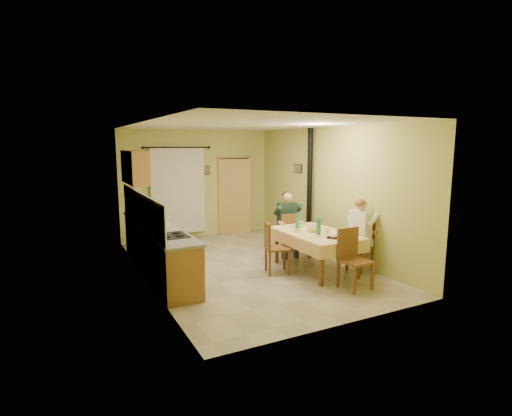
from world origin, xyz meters
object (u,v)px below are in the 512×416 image
dining_table (315,251)px  chair_right (360,256)px  chair_left (276,258)px  stove_flue (309,205)px  chair_near (355,272)px  chair_far (287,243)px  man_far (288,217)px  man_right (361,226)px

dining_table → chair_right: bearing=-27.4°
chair_left → stove_flue: 2.17m
chair_left → chair_right: bearing=85.3°
chair_near → stove_flue: 2.82m
chair_right → chair_left: (-1.52, 0.62, 0.00)m
chair_far → chair_left: chair_left is taller
chair_right → man_far: 1.78m
dining_table → chair_left: size_ratio=1.85×
chair_near → chair_right: 1.04m
chair_near → chair_left: (-0.76, 1.32, -0.00)m
chair_right → man_far: size_ratio=0.69×
dining_table → stove_flue: stove_flue is taller
chair_left → man_right: (1.51, -0.62, 0.59)m
chair_right → man_far: man_far is taller
chair_left → chair_far: bearing=155.6°
dining_table → man_right: 1.00m
man_right → stove_flue: 1.90m
dining_table → chair_near: chair_near is taller
chair_right → stove_flue: (0.09, 1.89, 0.73)m
chair_near → man_far: man_far is taller
chair_near → man_right: man_right is taller
chair_far → chair_left: size_ratio=0.98×
man_far → stove_flue: (0.81, 0.37, 0.15)m
man_right → dining_table: bearing=52.5°
chair_right → man_right: 0.59m
chair_near → chair_left: size_ratio=1.03×
man_far → man_right: size_ratio=1.00×
man_right → chair_far: bearing=16.1°
man_right → man_far: bearing=15.8°
chair_near → dining_table: bearing=-91.9°
chair_near → man_right: 1.18m
chair_left → man_far: 1.33m
chair_right → stove_flue: bearing=-12.0°
chair_far → man_right: bearing=-53.7°
chair_near → chair_right: bearing=-140.0°
man_right → stove_flue: size_ratio=0.50×
stove_flue → chair_far: bearing=-154.9°
dining_table → man_far: bearing=87.5°
chair_left → stove_flue: stove_flue is taller
stove_flue → chair_left: bearing=-141.7°
chair_right → man_right: (-0.01, -0.00, 0.59)m
chair_left → man_right: size_ratio=0.71×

